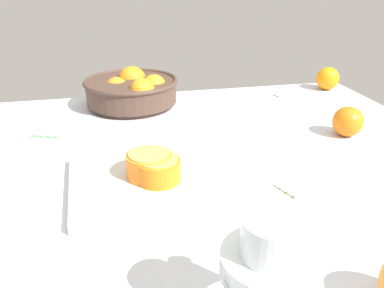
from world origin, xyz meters
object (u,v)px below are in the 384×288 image
(orange_half_0, at_px, (159,170))
(spoon, at_px, (271,97))
(loose_orange_0, at_px, (348,122))
(orange_half_1, at_px, (149,165))
(cutting_board, at_px, (156,179))
(fruit_bowl, at_px, (133,90))
(loose_orange_3, at_px, (328,78))

(orange_half_0, xyz_separation_m, spoon, (0.41, 0.46, -0.04))
(orange_half_0, bearing_deg, loose_orange_0, 17.69)
(orange_half_1, height_order, loose_orange_0, loose_orange_0)
(cutting_board, distance_m, orange_half_0, 0.04)
(cutting_board, bearing_deg, orange_half_0, -78.51)
(fruit_bowl, distance_m, orange_half_1, 0.46)
(orange_half_0, distance_m, loose_orange_0, 0.50)
(orange_half_0, height_order, loose_orange_3, loose_orange_3)
(fruit_bowl, relative_size, orange_half_0, 3.35)
(spoon, bearing_deg, fruit_bowl, 176.96)
(fruit_bowl, height_order, loose_orange_3, fruit_bowl)
(cutting_board, xyz_separation_m, loose_orange_3, (0.63, 0.49, 0.03))
(spoon, bearing_deg, orange_half_0, -131.54)
(fruit_bowl, distance_m, orange_half_0, 0.48)
(cutting_board, distance_m, spoon, 0.61)
(fruit_bowl, distance_m, loose_orange_3, 0.64)
(fruit_bowl, height_order, orange_half_1, fruit_bowl)
(orange_half_1, distance_m, loose_orange_3, 0.81)
(loose_orange_3, bearing_deg, spoon, -166.67)
(cutting_board, xyz_separation_m, orange_half_1, (-0.01, 0.00, 0.03))
(cutting_board, height_order, loose_orange_3, loose_orange_3)
(fruit_bowl, bearing_deg, loose_orange_0, -34.49)
(fruit_bowl, xyz_separation_m, orange_half_0, (0.01, -0.48, -0.01))
(orange_half_0, xyz_separation_m, loose_orange_3, (0.63, 0.51, -0.00))
(cutting_board, bearing_deg, loose_orange_3, 38.11)
(orange_half_0, bearing_deg, fruit_bowl, 91.24)
(loose_orange_0, xyz_separation_m, spoon, (-0.06, 0.31, -0.03))
(loose_orange_0, height_order, loose_orange_3, loose_orange_3)
(loose_orange_0, relative_size, spoon, 0.48)
(loose_orange_0, distance_m, spoon, 0.32)
(fruit_bowl, relative_size, spoon, 1.78)
(orange_half_1, relative_size, loose_orange_3, 1.14)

